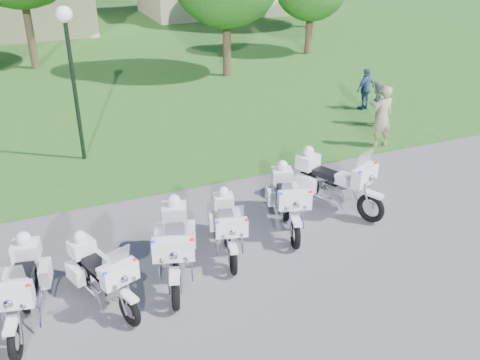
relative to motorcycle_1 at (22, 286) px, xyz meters
name	(u,v)px	position (x,y,z in m)	size (l,w,h in m)	color
ground	(237,245)	(4.42, 0.72, -0.68)	(100.00, 100.00, 0.00)	#56565B
grass_lawn	(76,30)	(4.42, 27.72, -0.68)	(100.00, 48.00, 0.01)	#26601E
motorcycle_1	(22,286)	(0.00, 0.00, 0.00)	(1.10, 2.41, 1.63)	black
motorcycle_2	(101,273)	(1.37, -0.05, -0.07)	(1.19, 2.10, 1.48)	black
motorcycle_3	(175,244)	(2.87, 0.23, 0.03)	(1.29, 2.46, 1.70)	black
motorcycle_4	(227,225)	(4.16, 0.66, -0.08)	(1.03, 2.10, 1.44)	black
motorcycle_5	(287,199)	(5.83, 1.10, -0.01)	(1.21, 2.32, 1.60)	black
motorcycle_6	(334,181)	(7.27, 1.42, 0.04)	(1.50, 2.39, 1.72)	black
lamp_post	(69,48)	(1.97, 6.83, 2.63)	(0.44, 0.44, 4.42)	black
bystander_a	(382,117)	(10.72, 4.22, 0.29)	(0.71, 0.47, 1.95)	tan
bystander_b	(376,104)	(11.70, 5.87, 0.09)	(0.76, 0.59, 1.55)	gray
bystander_c	(366,89)	(12.37, 7.46, 0.10)	(0.92, 0.38, 1.56)	#324E78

